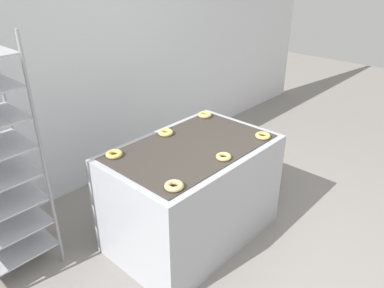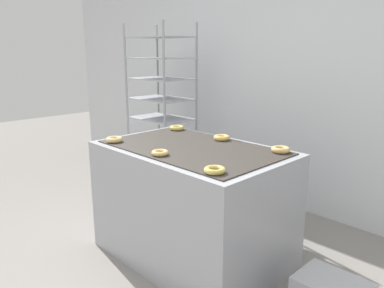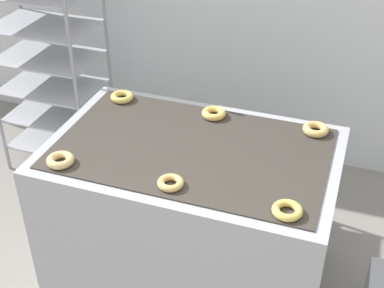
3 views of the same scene
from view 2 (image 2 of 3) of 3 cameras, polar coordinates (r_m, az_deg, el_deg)
The scene contains 9 objects.
wall_back at distance 3.78m, azimuth 15.98°, elevation 11.00°, with size 8.00×0.05×2.80m.
fryer_machine at distance 2.86m, azimuth -0.00°, elevation -9.06°, with size 1.39×0.89×0.89m.
baking_rack_cart at distance 4.16m, azimuth -4.70°, elevation 5.36°, with size 0.67×0.48×1.85m.
donut_near_left at distance 2.92m, azimuth -11.76°, elevation 0.68°, with size 0.13×0.13×0.04m, color #DAB672.
donut_near_center at distance 2.51m, azimuth -4.91°, elevation -1.34°, with size 0.12×0.12×0.03m, color #E4BA6A.
donut_near_right at distance 2.15m, azimuth 3.49°, elevation -3.98°, with size 0.13×0.13×0.03m, color #DFBE59.
donut_far_left at distance 3.30m, azimuth -2.33°, elevation 2.48°, with size 0.13×0.13×0.04m, color #D6B959.
donut_far_center at distance 2.93m, azimuth 4.53°, elevation 0.98°, with size 0.13×0.13×0.04m, color #ECBE61.
donut_far_right at distance 2.64m, azimuth 13.35°, elevation -0.83°, with size 0.13×0.13×0.04m, color #E1B669.
Camera 2 is at (1.88, -1.15, 1.57)m, focal length 35.00 mm.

